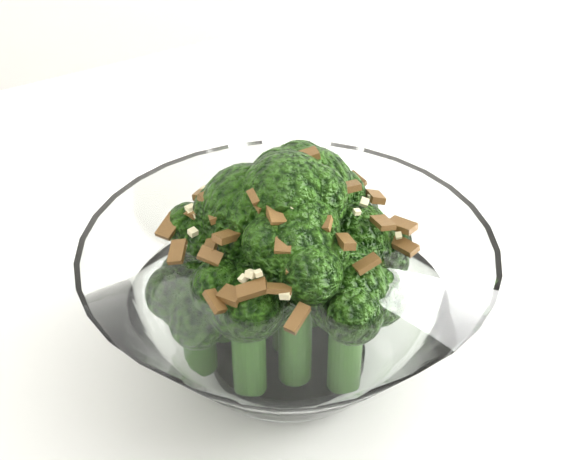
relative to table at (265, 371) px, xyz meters
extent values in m
cube|color=white|center=(0.00, 0.00, 0.05)|extent=(1.42, 1.21, 0.04)
cylinder|color=white|center=(0.36, 0.52, -0.33)|extent=(0.04, 0.04, 0.71)
cylinder|color=white|center=(0.01, -0.06, 0.07)|extent=(0.10, 0.10, 0.01)
cylinder|color=#295516|center=(0.01, -0.09, 0.12)|extent=(0.02, 0.02, 0.08)
sphere|color=#234F0E|center=(0.01, -0.09, 0.17)|extent=(0.05, 0.05, 0.05)
cylinder|color=#295516|center=(0.03, -0.10, 0.11)|extent=(0.02, 0.02, 0.06)
sphere|color=#234F0E|center=(0.03, -0.10, 0.15)|extent=(0.05, 0.05, 0.05)
cylinder|color=#295516|center=(-0.03, -0.04, 0.11)|extent=(0.02, 0.02, 0.06)
sphere|color=#234F0E|center=(-0.03, -0.04, 0.15)|extent=(0.05, 0.05, 0.05)
cylinder|color=#295516|center=(-0.02, -0.09, 0.11)|extent=(0.02, 0.02, 0.05)
sphere|color=#234F0E|center=(-0.02, -0.09, 0.14)|extent=(0.05, 0.05, 0.05)
cylinder|color=#295516|center=(0.05, -0.06, 0.11)|extent=(0.02, 0.02, 0.06)
sphere|color=#234F0E|center=(0.05, -0.06, 0.15)|extent=(0.05, 0.05, 0.05)
cylinder|color=#295516|center=(0.02, -0.04, 0.12)|extent=(0.02, 0.02, 0.08)
sphere|color=#234F0E|center=(0.02, -0.04, 0.18)|extent=(0.05, 0.05, 0.05)
cylinder|color=#295516|center=(0.06, -0.03, 0.10)|extent=(0.02, 0.02, 0.05)
sphere|color=#234F0E|center=(0.06, -0.03, 0.14)|extent=(0.04, 0.04, 0.04)
cylinder|color=#295516|center=(0.01, -0.06, 0.13)|extent=(0.02, 0.02, 0.09)
sphere|color=#234F0E|center=(0.01, -0.06, 0.19)|extent=(0.06, 0.06, 0.06)
cylinder|color=#295516|center=(-0.01, -0.05, 0.12)|extent=(0.02, 0.02, 0.08)
sphere|color=#234F0E|center=(-0.01, -0.05, 0.17)|extent=(0.05, 0.05, 0.05)
cylinder|color=#295516|center=(-0.05, -0.07, 0.10)|extent=(0.02, 0.02, 0.04)
sphere|color=#234F0E|center=(-0.05, -0.07, 0.13)|extent=(0.05, 0.05, 0.05)
cylinder|color=#295516|center=(0.01, -0.01, 0.10)|extent=(0.02, 0.02, 0.05)
sphere|color=#234F0E|center=(0.01, -0.01, 0.14)|extent=(0.04, 0.04, 0.04)
cube|color=brown|center=(0.02, -0.06, 0.20)|extent=(0.02, 0.01, 0.01)
cube|color=brown|center=(0.02, -0.05, 0.21)|extent=(0.02, 0.01, 0.01)
cube|color=brown|center=(0.02, -0.09, 0.19)|extent=(0.02, 0.02, 0.01)
cube|color=brown|center=(0.00, -0.10, 0.19)|extent=(0.01, 0.02, 0.01)
cube|color=brown|center=(-0.04, -0.11, 0.16)|extent=(0.01, 0.02, 0.01)
cube|color=brown|center=(0.00, -0.13, 0.16)|extent=(0.02, 0.02, 0.01)
cube|color=brown|center=(-0.03, -0.11, 0.16)|extent=(0.02, 0.02, 0.01)
cube|color=brown|center=(0.03, -0.10, 0.18)|extent=(0.01, 0.02, 0.01)
cube|color=brown|center=(0.04, -0.03, 0.18)|extent=(0.01, 0.02, 0.01)
cube|color=brown|center=(0.03, -0.01, 0.17)|extent=(0.01, 0.02, 0.01)
cube|color=brown|center=(0.01, -0.11, 0.18)|extent=(0.02, 0.01, 0.01)
cube|color=brown|center=(-0.05, -0.07, 0.17)|extent=(0.01, 0.02, 0.01)
cube|color=brown|center=(-0.01, -0.01, 0.17)|extent=(0.01, 0.01, 0.01)
cube|color=brown|center=(-0.04, -0.05, 0.17)|extent=(0.02, 0.02, 0.01)
cube|color=brown|center=(0.04, -0.06, 0.19)|extent=(0.02, 0.01, 0.01)
cube|color=brown|center=(-0.01, -0.07, 0.19)|extent=(0.02, 0.01, 0.00)
cube|color=brown|center=(0.05, -0.01, 0.17)|extent=(0.01, 0.02, 0.01)
cube|color=brown|center=(0.06, -0.05, 0.17)|extent=(0.01, 0.02, 0.01)
cube|color=brown|center=(0.00, -0.12, 0.17)|extent=(0.01, 0.01, 0.01)
cube|color=brown|center=(0.04, -0.10, 0.17)|extent=(0.01, 0.01, 0.01)
cube|color=brown|center=(-0.03, -0.05, 0.18)|extent=(0.02, 0.02, 0.01)
cube|color=brown|center=(0.02, -0.01, 0.17)|extent=(0.02, 0.02, 0.01)
cube|color=brown|center=(0.00, -0.08, 0.19)|extent=(0.01, 0.02, 0.01)
cube|color=brown|center=(-0.02, -0.11, 0.17)|extent=(0.02, 0.01, 0.01)
cube|color=brown|center=(0.03, -0.03, 0.18)|extent=(0.02, 0.02, 0.01)
cube|color=brown|center=(-0.01, -0.07, 0.20)|extent=(0.02, 0.01, 0.01)
cube|color=brown|center=(0.06, -0.08, 0.18)|extent=(0.01, 0.02, 0.01)
cube|color=brown|center=(-0.02, -0.01, 0.17)|extent=(0.01, 0.02, 0.01)
cube|color=brown|center=(0.04, -0.03, 0.18)|extent=(0.02, 0.02, 0.01)
cube|color=brown|center=(0.07, -0.07, 0.16)|extent=(0.02, 0.02, 0.01)
cube|color=brown|center=(-0.03, -0.06, 0.18)|extent=(0.01, 0.01, 0.01)
cube|color=brown|center=(-0.04, -0.09, 0.17)|extent=(0.01, 0.01, 0.01)
cube|color=brown|center=(-0.06, -0.05, 0.17)|extent=(0.02, 0.02, 0.01)
cube|color=brown|center=(-0.04, -0.02, 0.17)|extent=(0.01, 0.02, 0.01)
cube|color=brown|center=(-0.03, -0.08, 0.18)|extent=(0.02, 0.02, 0.01)
cube|color=brown|center=(0.07, -0.07, 0.17)|extent=(0.02, 0.02, 0.01)
cube|color=brown|center=(-0.04, -0.08, 0.17)|extent=(0.01, 0.02, 0.01)
cube|color=brown|center=(0.01, -0.03, 0.19)|extent=(0.01, 0.01, 0.01)
cube|color=beige|center=(-0.04, -0.04, 0.17)|extent=(0.01, 0.01, 0.00)
cube|color=beige|center=(-0.03, -0.03, 0.18)|extent=(0.01, 0.01, 0.01)
cube|color=beige|center=(-0.02, -0.10, 0.17)|extent=(0.01, 0.01, 0.01)
cube|color=beige|center=(0.06, -0.05, 0.18)|extent=(0.00, 0.00, 0.00)
cube|color=beige|center=(0.01, -0.10, 0.18)|extent=(0.01, 0.01, 0.00)
cube|color=beige|center=(-0.03, -0.03, 0.18)|extent=(0.00, 0.00, 0.00)
cube|color=beige|center=(-0.01, -0.02, 0.18)|extent=(0.01, 0.01, 0.00)
cube|color=beige|center=(-0.02, -0.11, 0.17)|extent=(0.01, 0.01, 0.00)
cube|color=beige|center=(0.02, -0.12, 0.17)|extent=(0.01, 0.01, 0.00)
cube|color=beige|center=(-0.04, -0.06, 0.17)|extent=(0.01, 0.01, 0.00)
cube|color=beige|center=(-0.04, -0.04, 0.17)|extent=(0.01, 0.00, 0.00)
cube|color=beige|center=(0.02, -0.05, 0.20)|extent=(0.01, 0.01, 0.01)
cube|color=beige|center=(-0.02, -0.03, 0.18)|extent=(0.01, 0.01, 0.00)
cube|color=beige|center=(-0.04, -0.05, 0.17)|extent=(0.00, 0.01, 0.00)
cube|color=beige|center=(0.03, -0.04, 0.20)|extent=(0.01, 0.01, 0.00)
cube|color=beige|center=(0.01, -0.08, 0.20)|extent=(0.01, 0.01, 0.00)
cube|color=beige|center=(0.01, -0.04, 0.20)|extent=(0.01, 0.01, 0.00)
cube|color=beige|center=(-0.02, -0.03, 0.18)|extent=(0.01, 0.01, 0.00)
cube|color=beige|center=(0.04, -0.07, 0.18)|extent=(0.00, 0.00, 0.00)
cube|color=beige|center=(0.05, -0.01, 0.17)|extent=(0.01, 0.01, 0.01)
cube|color=beige|center=(-0.05, -0.07, 0.17)|extent=(0.01, 0.00, 0.00)
cube|color=beige|center=(-0.01, -0.11, 0.18)|extent=(0.00, 0.00, 0.00)
cube|color=beige|center=(-0.01, -0.09, 0.19)|extent=(0.01, 0.01, 0.01)
cube|color=beige|center=(0.05, -0.06, 0.18)|extent=(0.01, 0.01, 0.01)
cube|color=beige|center=(0.00, -0.12, 0.17)|extent=(0.01, 0.01, 0.00)
cube|color=beige|center=(-0.04, -0.02, 0.17)|extent=(0.01, 0.01, 0.01)
cube|color=beige|center=(0.07, -0.07, 0.16)|extent=(0.00, 0.00, 0.00)
cube|color=beige|center=(0.03, -0.01, 0.17)|extent=(0.01, 0.01, 0.01)
camera|label=1|loc=(-0.05, -0.45, 0.45)|focal=55.00mm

